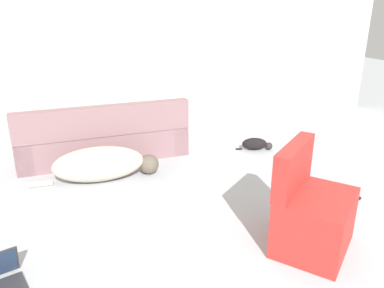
{
  "coord_description": "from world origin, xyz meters",
  "views": [
    {
      "loc": [
        -1.71,
        -1.34,
        1.86
      ],
      "look_at": [
        -0.4,
        1.79,
        0.6
      ],
      "focal_mm": 35.0,
      "sensor_mm": 36.0,
      "label": 1
    }
  ],
  "objects_px": {
    "cat": "(256,144)",
    "book_black": "(348,199)",
    "dog": "(102,164)",
    "side_chair": "(311,213)",
    "couch": "(104,138)"
  },
  "relations": [
    {
      "from": "couch",
      "to": "dog",
      "type": "xyz_separation_m",
      "value": [
        -0.15,
        -0.71,
        -0.06
      ]
    },
    {
      "from": "cat",
      "to": "side_chair",
      "type": "bearing_deg",
      "value": -88.66
    },
    {
      "from": "dog",
      "to": "cat",
      "type": "distance_m",
      "value": 2.11
    },
    {
      "from": "dog",
      "to": "book_black",
      "type": "distance_m",
      "value": 2.67
    },
    {
      "from": "dog",
      "to": "book_black",
      "type": "bearing_deg",
      "value": -27.07
    },
    {
      "from": "book_black",
      "to": "side_chair",
      "type": "height_order",
      "value": "side_chair"
    },
    {
      "from": "cat",
      "to": "side_chair",
      "type": "relative_size",
      "value": 0.57
    },
    {
      "from": "couch",
      "to": "dog",
      "type": "bearing_deg",
      "value": 80.29
    },
    {
      "from": "couch",
      "to": "side_chair",
      "type": "distance_m",
      "value": 2.89
    },
    {
      "from": "cat",
      "to": "book_black",
      "type": "xyz_separation_m",
      "value": [
        0.12,
        -1.58,
        -0.07
      ]
    },
    {
      "from": "dog",
      "to": "cat",
      "type": "relative_size",
      "value": 2.96
    },
    {
      "from": "cat",
      "to": "book_black",
      "type": "relative_size",
      "value": 1.95
    },
    {
      "from": "couch",
      "to": "cat",
      "type": "height_order",
      "value": "couch"
    },
    {
      "from": "dog",
      "to": "book_black",
      "type": "relative_size",
      "value": 5.76
    },
    {
      "from": "book_black",
      "to": "cat",
      "type": "bearing_deg",
      "value": 94.42
    }
  ]
}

